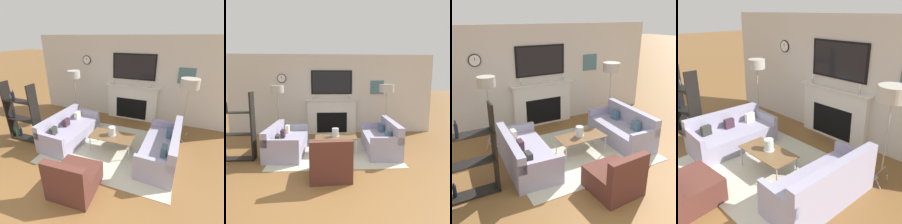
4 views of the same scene
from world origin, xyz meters
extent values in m
cube|color=beige|center=(0.00, 4.35, 1.35)|extent=(7.03, 0.07, 2.70)
cube|color=silver|center=(0.00, 4.23, 0.57)|extent=(1.66, 0.16, 1.15)
cube|color=black|center=(0.00, 4.15, 0.40)|extent=(1.03, 0.01, 0.69)
cube|color=silver|center=(0.00, 4.21, 1.17)|extent=(1.78, 0.22, 0.04)
cylinder|color=#B2AD9E|center=(-0.62, 4.18, 1.24)|extent=(0.04, 0.04, 0.10)
cylinder|color=white|center=(-0.62, 4.18, 1.33)|extent=(0.03, 0.03, 0.09)
cylinder|color=#B2AD9E|center=(0.62, 4.18, 1.24)|extent=(0.04, 0.04, 0.10)
cylinder|color=white|center=(0.62, 4.18, 1.33)|extent=(0.03, 0.03, 0.09)
cube|color=black|center=(0.00, 4.30, 1.77)|extent=(1.39, 0.04, 0.80)
cube|color=black|center=(0.00, 4.28, 1.77)|extent=(1.29, 0.01, 0.72)
cylinder|color=black|center=(-1.67, 4.30, 1.90)|extent=(0.30, 0.02, 0.30)
cylinder|color=silver|center=(-1.67, 4.28, 1.90)|extent=(0.26, 0.00, 0.26)
cube|color=black|center=(-1.67, 4.28, 1.94)|extent=(0.01, 0.00, 0.07)
cube|color=beige|center=(0.00, 2.32, 0.01)|extent=(3.09, 2.39, 0.01)
cube|color=#9793AD|center=(-1.19, 2.32, 0.20)|extent=(0.94, 1.80, 0.40)
cube|color=#9793AD|center=(-1.54, 2.34, 0.56)|extent=(0.25, 1.76, 0.32)
cube|color=#9897AD|center=(-1.15, 3.15, 0.49)|extent=(0.85, 0.14, 0.18)
cube|color=#998EAE|center=(-1.24, 1.49, 0.49)|extent=(0.85, 0.14, 0.18)
cube|color=beige|center=(-1.29, 2.85, 0.50)|extent=(0.10, 0.21, 0.21)
cube|color=#3B2430|center=(-1.32, 2.33, 0.50)|extent=(0.10, 0.20, 0.20)
cube|color=#2B2D26|center=(-1.35, 1.81, 0.50)|extent=(0.11, 0.20, 0.20)
cube|color=#9793AD|center=(1.19, 2.32, 0.21)|extent=(0.84, 1.80, 0.42)
cube|color=#9793AD|center=(1.50, 2.31, 0.61)|extent=(0.24, 1.78, 0.39)
cube|color=#9494AF|center=(1.16, 1.49, 0.51)|extent=(0.77, 0.13, 0.18)
cube|color=#968FB1|center=(1.23, 3.16, 0.51)|extent=(0.77, 0.13, 0.18)
cube|color=#456675|center=(1.29, 1.92, 0.53)|extent=(0.11, 0.22, 0.22)
cube|color=#3F637C|center=(1.33, 2.71, 0.53)|extent=(0.11, 0.22, 0.22)
cube|color=#542B24|center=(-0.16, 0.88, 0.20)|extent=(0.83, 0.86, 0.40)
cube|color=brown|center=(0.04, 2.26, 0.41)|extent=(1.07, 0.54, 0.02)
cylinder|color=#B7B7BC|center=(-0.46, 2.03, 0.20)|extent=(0.02, 0.02, 0.40)
cylinder|color=#B7B7BC|center=(0.53, 2.03, 0.20)|extent=(0.02, 0.02, 0.40)
cylinder|color=#B7B7BC|center=(-0.46, 2.49, 0.20)|extent=(0.02, 0.02, 0.40)
cylinder|color=#B7B7BC|center=(0.53, 2.49, 0.20)|extent=(0.02, 0.02, 0.40)
cylinder|color=silver|center=(0.02, 2.30, 0.53)|extent=(0.17, 0.17, 0.21)
cylinder|color=silver|center=(0.02, 2.30, 0.48)|extent=(0.09, 0.09, 0.12)
cylinder|color=silver|center=(0.02, 2.30, 0.42)|extent=(0.20, 0.20, 0.01)
cylinder|color=#9E998E|center=(-1.54, 3.41, 0.13)|extent=(0.09, 0.23, 0.28)
cylinder|color=#9E998E|center=(-1.72, 3.45, 0.13)|extent=(0.17, 0.19, 0.28)
cylinder|color=#9E998E|center=(-1.67, 3.27, 0.13)|extent=(0.23, 0.07, 0.28)
cylinder|color=#9E998E|center=(-1.64, 3.37, 0.87)|extent=(0.02, 0.02, 1.21)
cylinder|color=#B2ADA3|center=(-1.64, 3.37, 1.59)|extent=(0.38, 0.38, 0.22)
cylinder|color=#9E998E|center=(1.75, 3.41, 0.13)|extent=(0.09, 0.23, 0.28)
cylinder|color=#9E998E|center=(1.56, 3.45, 0.13)|extent=(0.17, 0.19, 0.28)
cylinder|color=#9E998E|center=(1.62, 3.27, 0.13)|extent=(0.23, 0.07, 0.28)
cylinder|color=#9E998E|center=(1.64, 3.37, 0.88)|extent=(0.02, 0.02, 1.22)
cylinder|color=#B2ADA3|center=(1.64, 3.37, 1.60)|extent=(0.45, 0.45, 0.24)
cube|color=black|center=(-2.81, 1.89, 0.80)|extent=(0.04, 0.28, 1.60)
cube|color=black|center=(-1.92, 1.89, 0.80)|extent=(0.04, 0.28, 1.60)
cube|color=black|center=(-2.36, 1.89, 0.03)|extent=(0.93, 0.28, 0.02)
cube|color=black|center=(-2.36, 1.89, 0.62)|extent=(0.93, 0.28, 0.01)
cube|color=black|center=(-2.36, 1.89, 1.13)|extent=(0.93, 0.28, 0.02)
cylinder|color=black|center=(-2.58, 1.88, 1.23)|extent=(0.06, 0.06, 0.18)
cylinder|color=black|center=(-2.58, 1.88, 1.34)|extent=(0.03, 0.03, 0.05)
cylinder|color=black|center=(-2.65, 1.87, 0.72)|extent=(0.07, 0.07, 0.18)
cylinder|color=black|center=(-2.65, 1.87, 0.83)|extent=(0.03, 0.03, 0.05)
cylinder|color=black|center=(-2.63, 1.94, 0.14)|extent=(0.07, 0.07, 0.21)
cylinder|color=black|center=(-2.63, 1.94, 0.27)|extent=(0.03, 0.03, 0.05)
cylinder|color=#194223|center=(-2.72, 1.86, 0.15)|extent=(0.05, 0.05, 0.23)
cylinder|color=#194223|center=(-2.72, 1.86, 0.29)|extent=(0.02, 0.02, 0.06)
ellipsoid|color=slate|center=(-2.59, 1.88, 1.24)|extent=(0.09, 0.09, 0.20)
cylinder|color=black|center=(-2.47, 1.84, 1.25)|extent=(0.06, 0.06, 0.23)
camera|label=1|loc=(1.36, -1.19, 2.67)|focal=28.00mm
camera|label=2|loc=(-0.25, -3.19, 1.91)|focal=35.00mm
camera|label=3|loc=(-2.73, -2.13, 2.92)|focal=42.00mm
camera|label=4|loc=(3.23, -0.31, 2.76)|focal=42.00mm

